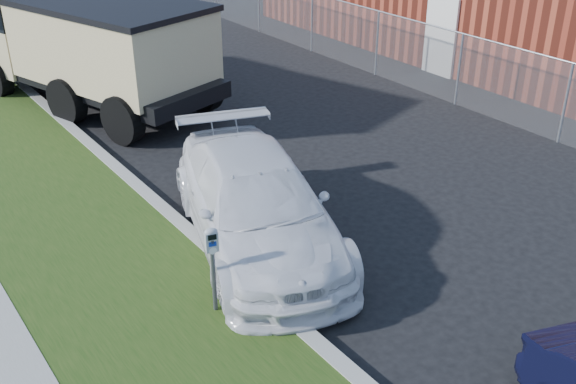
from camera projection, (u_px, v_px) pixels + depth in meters
ground at (392, 245)px, 11.15m from camera, size 120.00×120.00×0.00m
streetside at (13, 302)px, 9.68m from camera, size 6.12×50.00×0.15m
chainlink_fence at (378, 31)px, 18.71m from camera, size 0.06×30.06×30.00m
parking_meter at (212, 252)px, 8.98m from camera, size 0.21×0.16×1.32m
white_wagon at (255, 202)px, 10.91m from camera, size 3.58×5.52×1.49m
dump_truck at (81, 40)px, 16.63m from camera, size 4.59×7.57×2.79m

